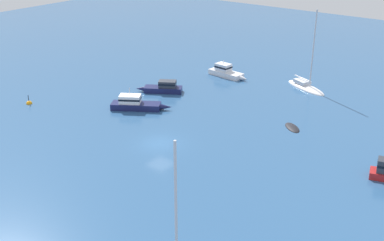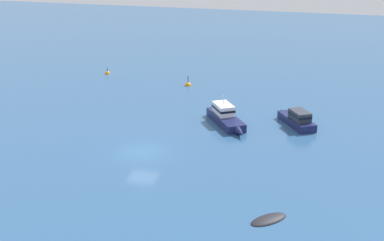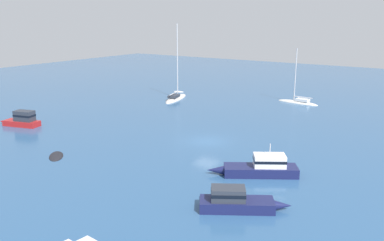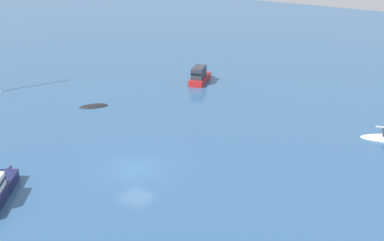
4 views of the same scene
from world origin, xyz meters
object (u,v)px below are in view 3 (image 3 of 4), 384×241
at_px(launch, 237,201).
at_px(skiff, 56,156).
at_px(powerboat, 22,120).
at_px(dinghy, 179,92).
at_px(sailboat_1, 298,102).
at_px(sailboat, 176,98).
at_px(cabin_cruiser_1, 261,167).

relative_size(launch, skiff, 1.97).
height_order(launch, powerboat, powerboat).
relative_size(launch, powerboat, 1.07).
relative_size(dinghy, sailboat_1, 0.23).
xyz_separation_m(skiff, powerboat, (12.77, -5.05, 0.79)).
distance_m(sailboat, sailboat_1, 19.39).
height_order(cabin_cruiser_1, powerboat, cabin_cruiser_1).
distance_m(powerboat, sailboat, 24.86).
height_order(skiff, cabin_cruiser_1, cabin_cruiser_1).
distance_m(powerboat, sailboat_1, 39.80).
bearing_deg(launch, skiff, 147.61).
height_order(launch, sailboat, sailboat).
height_order(launch, sailboat_1, sailboat_1).
bearing_deg(launch, powerboat, 139.04).
height_order(dinghy, skiff, skiff).
bearing_deg(skiff, cabin_cruiser_1, -117.97).
relative_size(dinghy, powerboat, 0.36).
height_order(dinghy, cabin_cruiser_1, cabin_cruiser_1).
bearing_deg(launch, sailboat, 100.52).
relative_size(launch, sailboat, 0.48).
height_order(cabin_cruiser_1, sailboat_1, sailboat_1).
bearing_deg(sailboat, launch, -153.62).
height_order(launch, cabin_cruiser_1, cabin_cruiser_1).
bearing_deg(dinghy, powerboat, -106.06).
xyz_separation_m(launch, powerboat, (32.34, -5.32, 0.14)).
bearing_deg(sailboat_1, cabin_cruiser_1, 110.70).
bearing_deg(sailboat_1, skiff, 80.91).
relative_size(dinghy, skiff, 0.67).
bearing_deg(cabin_cruiser_1, launch, 68.96).
bearing_deg(cabin_cruiser_1, sailboat, -74.00).
xyz_separation_m(skiff, cabin_cruiser_1, (-18.23, -6.54, 0.70)).
bearing_deg(cabin_cruiser_1, powerboat, -29.41).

